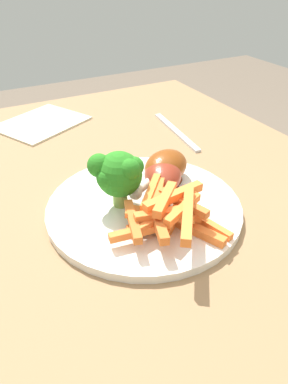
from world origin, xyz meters
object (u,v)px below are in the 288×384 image
at_px(dining_table, 137,250).
at_px(chicken_drumstick_far, 164,168).
at_px(dinner_plate, 144,207).
at_px(broccoli_floret_front, 118,174).
at_px(chicken_drumstick_near, 163,176).
at_px(carrot_fries_pile, 169,212).
at_px(fork, 176,131).

xyz_separation_m(dining_table, chicken_drumstick_far, (0.01, 0.04, 0.16)).
bearing_deg(dinner_plate, broccoli_floret_front, -111.93).
distance_m(dining_table, chicken_drumstick_near, 0.17).
xyz_separation_m(broccoli_floret_front, carrot_fries_pile, (0.07, 0.04, -0.03)).
distance_m(chicken_drumstick_far, fork, 0.21).
bearing_deg(dining_table, dinner_plate, -15.79).
relative_size(dining_table, fork, 4.83).
height_order(dining_table, broccoli_floret_front, broccoli_floret_front).
bearing_deg(chicken_drumstick_near, dining_table, -135.98).
relative_size(dinner_plate, fork, 1.45).
distance_m(dinner_plate, carrot_fries_pile, 0.07).
xyz_separation_m(broccoli_floret_front, fork, (-0.19, 0.21, -0.06)).
xyz_separation_m(dining_table, carrot_fries_pile, (0.11, -0.01, 0.17)).
relative_size(carrot_fries_pile, chicken_drumstick_near, 1.19).
bearing_deg(chicken_drumstick_near, fork, 142.67).
distance_m(dining_table, broccoli_floret_front, 0.20).
height_order(chicken_drumstick_near, fork, chicken_drumstick_near).
xyz_separation_m(chicken_drumstick_near, fork, (-0.18, 0.14, -0.03)).
distance_m(dining_table, dinner_plate, 0.15).
bearing_deg(dining_table, fork, 132.11).
xyz_separation_m(dinner_plate, chicken_drumstick_near, (-0.02, 0.04, 0.03)).
xyz_separation_m(chicken_drumstick_far, fork, (-0.16, 0.13, -0.03)).
xyz_separation_m(dinner_plate, chicken_drumstick_far, (-0.04, 0.06, 0.03)).
relative_size(dining_table, chicken_drumstick_far, 7.02).
bearing_deg(dinner_plate, carrot_fries_pile, 3.24).
bearing_deg(dinner_plate, fork, 138.35).
height_order(carrot_fries_pile, chicken_drumstick_near, carrot_fries_pile).
height_order(dining_table, fork, fork).
bearing_deg(broccoli_floret_front, dinner_plate, 68.07).
relative_size(dining_table, chicken_drumstick_near, 7.11).
bearing_deg(chicken_drumstick_near, chicken_drumstick_far, 142.96).
xyz_separation_m(carrot_fries_pile, fork, (-0.27, 0.18, -0.03)).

